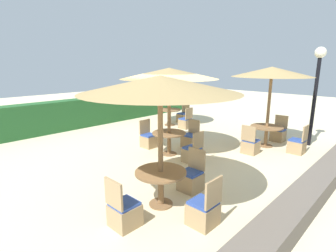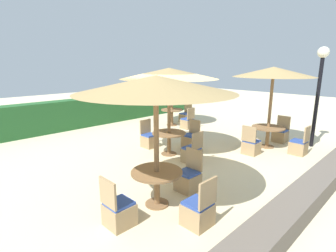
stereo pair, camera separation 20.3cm
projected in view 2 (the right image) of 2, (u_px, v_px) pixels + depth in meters
The scene contains 23 objects.
ground_plane at pixel (182, 158), 7.92m from camera, with size 40.00×40.00×0.00m, color beige.
hedge_row at pixel (85, 112), 11.88m from camera, with size 13.00×0.70×1.26m, color #28602D.
stone_border at pixel (310, 192), 5.41m from camera, with size 10.00×0.56×0.40m, color #6B6056.
lamp_post at pixel (320, 77), 8.52m from camera, with size 0.36×0.36×3.32m.
parasol_center at pixel (169, 74), 7.69m from camera, with size 2.92×2.92×2.67m.
round_table_center at pixel (169, 137), 8.14m from camera, with size 1.04×1.04×0.71m.
patio_chair_center_south at pixel (192, 154), 7.55m from camera, with size 0.46×0.46×0.93m.
patio_chair_center_north at pixel (149, 139), 8.94m from camera, with size 0.46×0.46×0.93m.
patio_chair_center_east at pixel (191, 140), 8.91m from camera, with size 0.46×0.46×0.93m.
parasol_front_right at pixel (273, 72), 8.41m from camera, with size 2.58×2.58×2.69m.
round_table_front_right at pixel (268, 131), 8.86m from camera, with size 1.08×1.08×0.71m.
patio_chair_front_right_west at pixel (251, 146), 8.23m from camera, with size 0.46×0.46×0.93m.
patio_chair_front_right_east at pixel (280, 135), 9.55m from camera, with size 0.46×0.46×0.93m.
patio_chair_front_right_south at pixel (299, 146), 8.21m from camera, with size 0.46×0.46×0.93m.
parasol_back_right at pixel (172, 73), 11.61m from camera, with size 2.36×2.36×2.56m.
round_table_back_right at pixel (172, 113), 12.03m from camera, with size 0.99×0.99×0.74m.
patio_chair_back_right_south at pixel (187, 123), 11.50m from camera, with size 0.46×0.46×0.93m.
patio_chair_back_right_east at pixel (185, 117), 12.74m from camera, with size 0.46×0.46×0.93m.
parasol_front_left at pixel (156, 85), 4.76m from camera, with size 2.98×2.98×2.58m.
round_table_front_left at pixel (157, 179), 5.19m from camera, with size 1.02×1.02×0.72m.
patio_chair_front_left_west at pixel (119, 212), 4.58m from camera, with size 0.46×0.46×0.93m.
patio_chair_front_left_east at pixel (188, 179), 5.87m from camera, with size 0.46×0.46×0.93m.
patio_chair_front_left_south at pixel (198, 212), 4.58m from camera, with size 0.46×0.46×0.93m.
Camera 2 is at (-5.56, -5.01, 2.79)m, focal length 28.00 mm.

